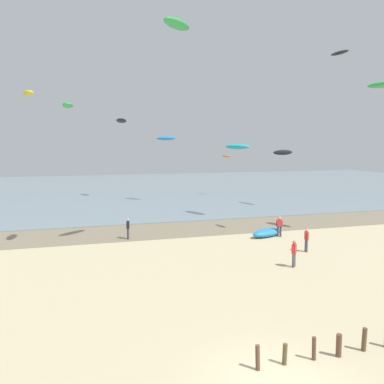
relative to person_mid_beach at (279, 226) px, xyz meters
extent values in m
plane|color=#C6B58C|center=(-10.89, -19.32, -0.92)|extent=(160.00, 160.00, 0.00)
cube|color=#84755B|center=(-10.89, 5.40, -0.91)|extent=(120.00, 6.99, 0.01)
cube|color=gray|center=(-10.89, 43.89, -0.87)|extent=(160.00, 70.00, 0.10)
cylinder|color=brown|center=(-11.18, -18.64, -0.48)|extent=(0.17, 0.19, 0.89)
cylinder|color=brown|center=(-10.11, -18.60, -0.54)|extent=(0.19, 0.17, 0.77)
cylinder|color=brown|center=(-8.96, -18.64, -0.49)|extent=(0.17, 0.16, 0.87)
cylinder|color=brown|center=(-7.97, -18.71, -0.49)|extent=(0.23, 0.25, 0.88)
cylinder|color=brown|center=(-6.79, -18.62, -0.47)|extent=(0.18, 0.20, 0.90)
cylinder|color=#383842|center=(-0.10, 0.05, -0.48)|extent=(0.16, 0.16, 0.88)
cylinder|color=#383842|center=(0.10, -0.05, -0.48)|extent=(0.16, 0.16, 0.88)
cube|color=red|center=(0.00, 0.00, 0.26)|extent=(0.42, 0.36, 0.60)
sphere|color=tan|center=(0.00, 0.00, 0.68)|extent=(0.22, 0.22, 0.22)
cylinder|color=red|center=(-0.21, 0.11, 0.21)|extent=(0.09, 0.09, 0.52)
cylinder|color=red|center=(0.21, -0.11, 0.21)|extent=(0.09, 0.09, 0.52)
cylinder|color=#383842|center=(-12.29, 2.98, -0.48)|extent=(0.16, 0.16, 0.88)
cylinder|color=#383842|center=(-12.35, 2.77, -0.48)|extent=(0.16, 0.16, 0.88)
cube|color=black|center=(-12.32, 2.88, 0.26)|extent=(0.30, 0.40, 0.60)
sphere|color=tan|center=(-12.32, 2.88, 0.68)|extent=(0.22, 0.22, 0.22)
cylinder|color=black|center=(-12.26, 3.11, 0.21)|extent=(0.09, 0.09, 0.52)
cylinder|color=black|center=(-12.38, 2.64, 0.21)|extent=(0.09, 0.09, 0.52)
cylinder|color=#4C4C56|center=(-0.68, -5.22, -0.48)|extent=(0.16, 0.16, 0.88)
cylinder|color=#4C4C56|center=(-0.62, -5.01, -0.48)|extent=(0.16, 0.16, 0.88)
cube|color=red|center=(-0.65, -5.11, 0.26)|extent=(0.31, 0.41, 0.60)
sphere|color=tan|center=(-0.65, -5.11, 0.68)|extent=(0.22, 0.22, 0.22)
cylinder|color=red|center=(-0.72, -5.35, 0.21)|extent=(0.09, 0.09, 0.52)
cylinder|color=red|center=(-0.59, -4.88, 0.21)|extent=(0.09, 0.09, 0.52)
cylinder|color=#4C4C56|center=(-3.63, -8.32, -0.48)|extent=(0.16, 0.16, 0.88)
cylinder|color=#4C4C56|center=(-3.47, -8.18, -0.48)|extent=(0.16, 0.16, 0.88)
cube|color=red|center=(-3.55, -8.25, 0.26)|extent=(0.41, 0.40, 0.60)
sphere|color=#9E7051|center=(-3.55, -8.25, 0.68)|extent=(0.22, 0.22, 0.22)
cylinder|color=red|center=(-3.73, -8.41, 0.21)|extent=(0.09, 0.09, 0.52)
cylinder|color=red|center=(-3.37, -8.09, 0.21)|extent=(0.09, 0.09, 0.52)
ellipsoid|color=#2384D1|center=(-0.94, 0.31, -0.58)|extent=(3.56, 2.34, 0.67)
ellipsoid|color=green|center=(-16.79, 0.81, 9.60)|extent=(0.95, 2.38, 0.40)
ellipsoid|color=black|center=(3.69, -2.22, 13.94)|extent=(0.91, 1.88, 0.46)
ellipsoid|color=black|center=(8.74, 15.20, 5.90)|extent=(1.90, 3.35, 0.90)
ellipsoid|color=#19B2B7|center=(0.20, 9.50, 6.61)|extent=(2.22, 3.62, 0.60)
ellipsoid|color=black|center=(-9.07, 29.30, 10.25)|extent=(1.82, 3.30, 0.90)
ellipsoid|color=orange|center=(6.35, 27.64, 5.16)|extent=(1.14, 1.99, 0.40)
ellipsoid|color=green|center=(-9.40, -1.91, 15.10)|extent=(2.96, 2.87, 0.69)
ellipsoid|color=#2384D1|center=(-3.95, 23.57, 7.72)|extent=(2.80, 3.27, 0.70)
ellipsoid|color=yellow|center=(-20.10, 11.80, 11.59)|extent=(1.62, 3.11, 0.62)
camera|label=1|loc=(-17.36, -30.91, 6.71)|focal=39.15mm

